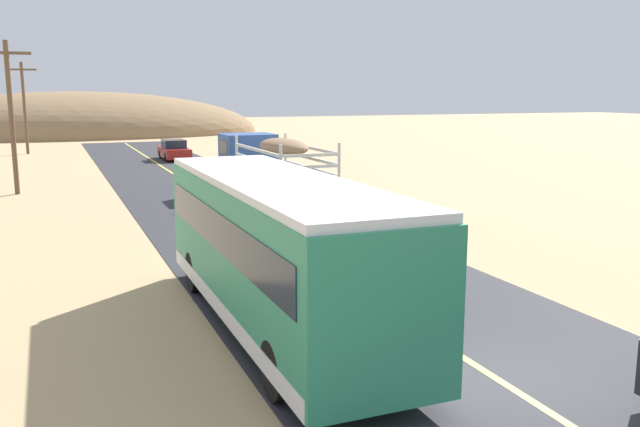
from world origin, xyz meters
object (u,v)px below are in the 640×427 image
(power_pole_mid, at_px, (11,113))
(car_far, at_px, (174,150))
(power_pole_far, at_px, (24,105))
(bus, at_px, (277,248))
(livestock_truck, at_px, (261,161))

(power_pole_mid, bearing_deg, car_far, 54.31)
(car_far, xyz_separation_m, power_pole_far, (-10.19, 9.15, 3.25))
(power_pole_mid, distance_m, power_pole_far, 23.34)
(power_pole_mid, bearing_deg, bus, -75.60)
(car_far, height_order, power_pole_far, power_pole_far)
(livestock_truck, relative_size, car_far, 2.20)
(bus, xyz_separation_m, power_pole_mid, (-5.86, 22.81, 2.23))
(car_far, bearing_deg, livestock_truck, -88.42)
(livestock_truck, bearing_deg, bus, -106.06)
(livestock_truck, bearing_deg, power_pole_mid, 151.47)
(car_far, bearing_deg, power_pole_far, 138.08)
(car_far, relative_size, power_pole_mid, 0.60)
(power_pole_far, bearing_deg, livestock_truck, -69.79)
(car_far, distance_m, power_pole_far, 14.08)
(livestock_truck, distance_m, power_pole_mid, 12.42)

